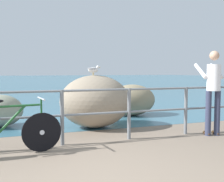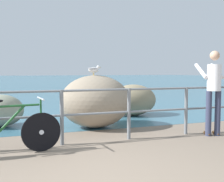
{
  "view_description": "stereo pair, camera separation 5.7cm",
  "coord_description": "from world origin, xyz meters",
  "px_view_note": "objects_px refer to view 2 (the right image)",
  "views": [
    {
      "loc": [
        -0.73,
        -2.92,
        1.35
      ],
      "look_at": [
        1.11,
        2.31,
        0.94
      ],
      "focal_mm": 42.65,
      "sensor_mm": 36.0,
      "label": 1
    },
    {
      "loc": [
        -0.67,
        -2.94,
        1.35
      ],
      "look_at": [
        1.11,
        2.31,
        0.94
      ],
      "focal_mm": 42.65,
      "sensor_mm": 36.0,
      "label": 2
    }
  ],
  "objects_px": {
    "breakwater_boulder_main": "(95,101)",
    "breakwater_boulder_left": "(0,111)",
    "person_at_railing": "(213,89)",
    "breakwater_boulder_right": "(133,100)",
    "bicycle": "(9,132)",
    "seagull": "(94,69)"
  },
  "relations": [
    {
      "from": "breakwater_boulder_main",
      "to": "breakwater_boulder_right",
      "type": "height_order",
      "value": "breakwater_boulder_main"
    },
    {
      "from": "breakwater_boulder_main",
      "to": "breakwater_boulder_left",
      "type": "bearing_deg",
      "value": 160.6
    },
    {
      "from": "person_at_railing",
      "to": "breakwater_boulder_right",
      "type": "xyz_separation_m",
      "value": [
        -0.58,
        2.9,
        -0.51
      ]
    },
    {
      "from": "breakwater_boulder_main",
      "to": "breakwater_boulder_left",
      "type": "relative_size",
      "value": 1.5
    },
    {
      "from": "breakwater_boulder_main",
      "to": "seagull",
      "type": "bearing_deg",
      "value": -128.51
    },
    {
      "from": "person_at_railing",
      "to": "breakwater_boulder_right",
      "type": "bearing_deg",
      "value": 23.27
    },
    {
      "from": "person_at_railing",
      "to": "breakwater_boulder_right",
      "type": "distance_m",
      "value": 3.0
    },
    {
      "from": "bicycle",
      "to": "seagull",
      "type": "xyz_separation_m",
      "value": [
        1.84,
        1.6,
        1.01
      ]
    },
    {
      "from": "bicycle",
      "to": "person_at_railing",
      "type": "height_order",
      "value": "person_at_railing"
    },
    {
      "from": "bicycle",
      "to": "breakwater_boulder_left",
      "type": "height_order",
      "value": "bicycle"
    },
    {
      "from": "person_at_railing",
      "to": "seagull",
      "type": "bearing_deg",
      "value": 66.8
    },
    {
      "from": "person_at_railing",
      "to": "breakwater_boulder_main",
      "type": "relative_size",
      "value": 1.05
    },
    {
      "from": "breakwater_boulder_main",
      "to": "seagull",
      "type": "distance_m",
      "value": 0.78
    },
    {
      "from": "breakwater_boulder_left",
      "to": "seagull",
      "type": "xyz_separation_m",
      "value": [
        2.15,
        -0.85,
        1.0
      ]
    },
    {
      "from": "bicycle",
      "to": "breakwater_boulder_main",
      "type": "relative_size",
      "value": 0.99
    },
    {
      "from": "breakwater_boulder_main",
      "to": "breakwater_boulder_left",
      "type": "height_order",
      "value": "breakwater_boulder_main"
    },
    {
      "from": "bicycle",
      "to": "breakwater_boulder_main",
      "type": "distance_m",
      "value": 2.54
    },
    {
      "from": "person_at_railing",
      "to": "breakwater_boulder_main",
      "type": "height_order",
      "value": "person_at_railing"
    },
    {
      "from": "breakwater_boulder_left",
      "to": "seagull",
      "type": "relative_size",
      "value": 3.33
    },
    {
      "from": "bicycle",
      "to": "person_at_railing",
      "type": "distance_m",
      "value": 4.06
    },
    {
      "from": "breakwater_boulder_main",
      "to": "breakwater_boulder_right",
      "type": "bearing_deg",
      "value": 40.07
    },
    {
      "from": "breakwater_boulder_left",
      "to": "seagull",
      "type": "height_order",
      "value": "seagull"
    }
  ]
}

